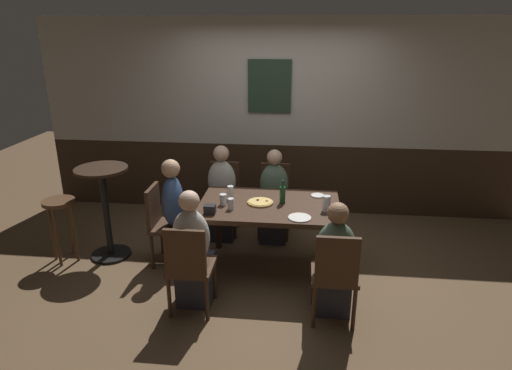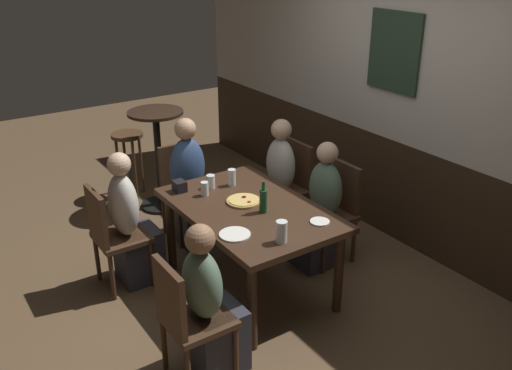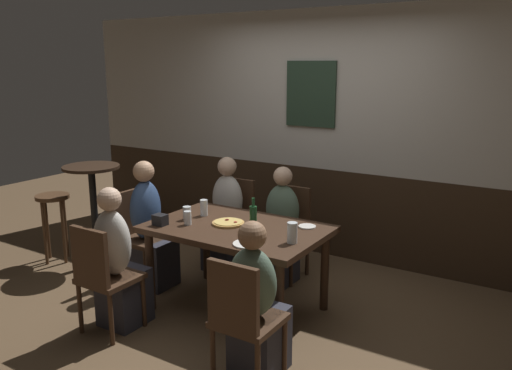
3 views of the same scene
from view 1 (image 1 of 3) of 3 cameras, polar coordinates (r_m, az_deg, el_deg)
ground_plane at (r=4.93m, az=1.62°, el=-10.44°), size 12.00×12.00×0.00m
wall_back at (r=6.02m, az=2.99°, el=8.48°), size 6.40×0.13×2.60m
dining_table at (r=4.63m, az=1.69°, el=-3.43°), size 1.45×0.94×0.74m
chair_mid_far at (r=5.51m, az=2.40°, el=-1.34°), size 0.40×0.40×0.88m
chair_right_near at (r=3.91m, az=10.12°, el=-10.97°), size 0.40×0.40×0.88m
chair_left_near at (r=4.02m, az=-8.58°, el=-10.02°), size 0.40×0.40×0.88m
chair_left_far at (r=5.58m, az=-4.14°, el=-1.08°), size 0.40×0.40×0.88m
chair_head_west at (r=4.91m, az=-11.75°, el=-4.49°), size 0.40×0.40×0.88m
person_mid_far at (r=5.37m, az=2.28°, el=-2.28°), size 0.34×0.37×1.11m
person_right_near at (r=4.08m, az=9.95°, el=-10.29°), size 0.34×0.37×1.09m
person_left_near at (r=4.16m, az=-8.02°, el=-9.13°), size 0.34×0.37×1.14m
person_left_far at (r=5.44m, az=-4.43°, el=-1.84°), size 0.34×0.37×1.14m
person_head_west at (r=4.86m, az=-9.94°, el=-4.55°), size 0.37×0.34×1.19m
pizza at (r=4.61m, az=0.55°, el=-2.22°), size 0.27×0.27×0.03m
beer_glass_half at (r=4.46m, az=9.01°, el=-2.47°), size 0.08×0.08×0.16m
tumbler_short at (r=4.57m, az=-4.24°, el=-1.92°), size 0.07×0.07×0.11m
pint_glass_stout at (r=4.72m, az=-3.29°, el=-1.06°), size 0.07×0.07×0.14m
highball_clear at (r=4.45m, az=-3.26°, el=-2.53°), size 0.06×0.06×0.12m
beer_bottle_green at (r=4.59m, az=3.42°, el=-1.19°), size 0.06×0.06×0.25m
plate_white_large at (r=4.28m, az=5.61°, el=-4.18°), size 0.22×0.22×0.01m
plate_white_small at (r=4.85m, az=7.89°, el=-1.34°), size 0.14×0.14×0.01m
condiment_caddy at (r=4.37m, az=-5.93°, el=-3.12°), size 0.11×0.09×0.09m
side_bar_table at (r=5.15m, az=-18.73°, el=-2.50°), size 0.56×0.56×1.05m
bar_stool at (r=5.25m, az=-23.80°, el=-3.36°), size 0.34×0.34×0.72m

